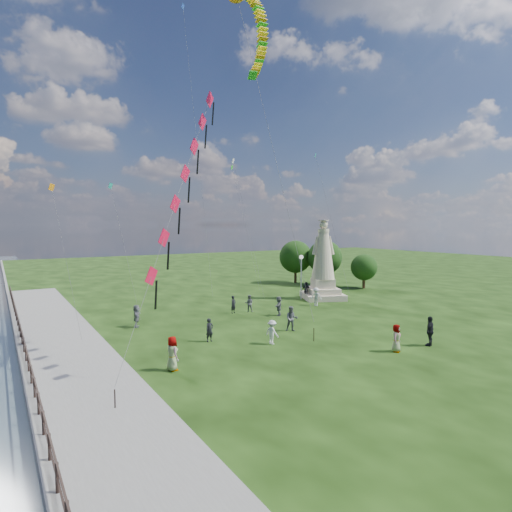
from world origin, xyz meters
TOP-DOWN VIEW (x-y plane):
  - ground at (36.75, 10.00)m, footprint 106.50×160.00m
  - waterfront at (-15.24, 8.99)m, footprint 200.00×200.00m
  - statue at (11.90, 15.50)m, footprint 5.41×5.41m
  - lamppost at (9.82, 16.55)m, footprint 0.43×0.43m
  - tree_row at (18.45, 24.06)m, footprint 8.01×12.20m
  - person_0 at (-5.52, 6.58)m, footprint 0.63×0.47m
  - person_1 at (0.85, 6.00)m, footprint 1.06×0.95m
  - person_2 at (-2.27, 3.90)m, footprint 0.76×1.12m
  - person_3 at (6.20, -1.78)m, footprint 1.27×0.94m
  - person_4 at (3.31, -1.52)m, footprint 0.98×0.83m
  - person_5 at (-8.53, 13.19)m, footprint 1.19×1.74m
  - person_6 at (0.26, 13.88)m, footprint 0.66×0.55m
  - person_7 at (1.75, 13.67)m, footprint 0.88×0.79m
  - person_8 at (8.79, 12.83)m, footprint 1.17×1.26m
  - person_9 at (10.21, 16.20)m, footprint 1.14×0.71m
  - person_10 at (-9.68, 2.45)m, footprint 0.67×0.97m
  - person_11 at (3.14, 10.99)m, footprint 1.52×1.60m
  - red_kite_train at (-7.96, 4.63)m, footprint 9.27×9.35m
  - small_kites at (1.92, 22.25)m, footprint 30.22×17.74m

SIDE VIEW (x-z plane):
  - ground at x=36.75m, z-range -0.60..0.00m
  - waterfront at x=-15.24m, z-range -0.82..0.69m
  - person_7 at x=1.75m, z-range 0.00..1.54m
  - person_6 at x=0.26m, z-range 0.00..1.56m
  - person_0 at x=-5.52m, z-range 0.00..1.57m
  - person_2 at x=-2.27m, z-range 0.00..1.59m
  - person_11 at x=3.14m, z-range 0.00..1.67m
  - person_4 at x=3.31m, z-range 0.00..1.71m
  - person_5 at x=-8.53m, z-range 0.00..1.73m
  - person_8 at x=8.79m, z-range 0.00..1.76m
  - person_9 at x=10.21m, z-range 0.00..1.83m
  - person_1 at x=0.85m, z-range 0.00..1.85m
  - person_10 at x=-9.68m, z-range 0.00..1.86m
  - person_3 at x=6.20m, z-range 0.00..1.94m
  - statue at x=11.90m, z-range -1.02..7.31m
  - lamppost at x=9.82m, z-range 1.03..5.69m
  - tree_row at x=18.45m, z-range 0.49..6.33m
  - red_kite_train at x=-7.96m, z-range 2.05..18.91m
  - small_kites at x=1.92m, z-range -2.28..30.00m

